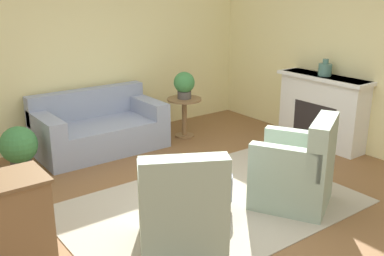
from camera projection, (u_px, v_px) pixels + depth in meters
ground_plane at (211, 206)px, 5.04m from camera, size 16.00×16.00×0.00m
wall_back at (89, 51)px, 6.90m from camera, size 9.88×0.12×2.80m
wall_right at (372, 57)px, 6.26m from camera, size 0.12×9.65×2.80m
rug at (211, 205)px, 5.04m from camera, size 3.25×2.17×0.01m
couch at (99, 129)px, 6.68m from camera, size 1.84×1.00×0.86m
armchair_left at (181, 213)px, 4.06m from camera, size 1.04×1.06×1.02m
armchair_right at (297, 172)px, 4.96m from camera, size 1.04×1.06×1.02m
ottoman_table at (200, 187)px, 4.88m from camera, size 0.71×0.71×0.40m
side_table at (184, 111)px, 7.21m from camera, size 0.55×0.55×0.64m
fireplace at (322, 109)px, 6.81m from camera, size 0.44×1.48×1.08m
vase_mantel_near at (325, 69)px, 6.62m from camera, size 0.20×0.20×0.25m
potted_plant_on_side_table at (184, 84)px, 7.08m from camera, size 0.33×0.33×0.43m
potted_plant_floor at (19, 148)px, 5.70m from camera, size 0.48×0.48×0.67m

